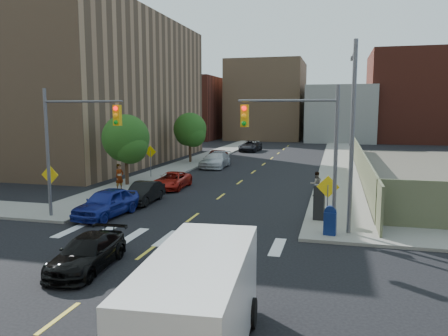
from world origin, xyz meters
The scene contains 30 objects.
ground centered at (0.00, 0.00, 0.00)m, with size 160.00×160.00×0.00m, color black.
sidewalk_nw centered at (-7.75, 41.50, 0.07)m, with size 3.50×73.00×0.15m, color gray.
sidewalk_ne centered at (7.75, 41.50, 0.07)m, with size 3.50×73.00×0.15m, color gray.
fence_north centered at (9.60, 28.00, 1.25)m, with size 0.12×44.00×2.50m, color #586244.
building_nw centered at (-22.00, 30.00, 8.00)m, with size 22.00×30.00×16.00m, color #8C6B4C.
bg_bldg_west centered at (-22.00, 70.00, 6.00)m, with size 14.00×18.00×12.00m, color #592319.
bg_bldg_midwest centered at (-6.00, 72.00, 7.50)m, with size 14.00×16.00×15.00m, color #8C6B4C.
bg_bldg_center centered at (8.00, 70.00, 5.00)m, with size 12.00×16.00×10.00m, color gray.
bg_bldg_east centered at (22.00, 72.00, 8.00)m, with size 18.00×18.00×16.00m, color #592319.
signal_nw centered at (-5.98, 6.00, 4.53)m, with size 4.59×0.30×7.00m.
signal_ne centered at (5.98, 6.00, 4.53)m, with size 4.59×0.30×7.00m.
streetlight_ne centered at (8.20, 6.90, 5.22)m, with size 0.25×3.70×9.00m.
warn_sign_nw centered at (-7.80, 6.50, 1.99)m, with size 1.06×0.06×2.83m.
warn_sign_ne centered at (7.20, 6.50, 1.99)m, with size 1.06×0.06×2.83m.
warn_sign_midwest centered at (-7.80, 20.00, 1.99)m, with size 1.06×0.06×2.83m.
tree_west_near centered at (-8.00, 16.05, 3.48)m, with size 3.66×3.64×5.52m.
tree_west_far centered at (-8.00, 31.05, 3.48)m, with size 3.66×3.64×5.52m.
parked_car_blue centered at (-4.66, 7.00, 0.78)m, with size 1.84×4.57×1.56m, color navy.
parked_car_black centered at (-4.20, 10.81, 0.66)m, with size 1.40×4.01×1.32m, color black.
parked_car_red centered at (-4.30, 15.99, 0.61)m, with size 2.02×4.38×1.22m, color #A41910.
parked_car_silver centered at (-4.20, 28.12, 0.76)m, with size 2.12×5.22×1.52m, color #B5B8BE.
parked_car_white centered at (-4.48, 27.93, 0.77)m, with size 1.82×4.52×1.54m, color silver.
parked_car_maroon centered at (-5.50, 32.90, 0.63)m, with size 1.34×3.85×1.27m, color #3F110C.
parked_car_grey centered at (-4.20, 45.87, 0.74)m, with size 2.45×5.32×1.48m, color #222227.
black_sedan centered at (-1.32, -0.34, 0.61)m, with size 1.71×4.21×1.22m, color black.
cargo_van centered at (4.49, -4.83, 1.36)m, with size 2.72×5.82×2.60m.
mailbox centered at (7.36, 6.00, 0.81)m, with size 0.60×0.49×1.36m.
payphone centered at (6.74, 8.69, 1.07)m, with size 0.55×0.45×1.85m, color black.
pedestrian_west centered at (-7.42, 13.73, 1.09)m, with size 0.69×0.45×1.88m, color gray.
pedestrian_east centered at (6.30, 15.02, 0.97)m, with size 0.80×0.62×1.64m, color gray.
Camera 1 is at (7.51, -14.20, 5.93)m, focal length 35.00 mm.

